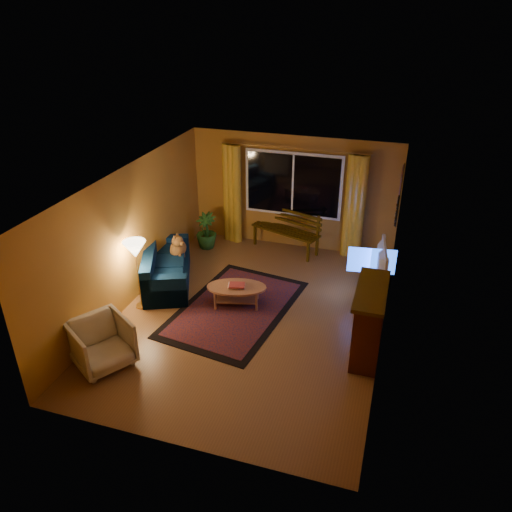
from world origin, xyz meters
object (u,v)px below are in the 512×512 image
(sofa, at_px, (167,265))
(coffee_table, at_px, (237,296))
(bench, at_px, (285,240))
(armchair, at_px, (101,342))
(tv_console, at_px, (374,287))
(floor_lamp, at_px, (138,275))

(sofa, xyz_separation_m, coffee_table, (1.56, -0.35, -0.19))
(bench, height_order, sofa, sofa)
(armchair, bearing_deg, tv_console, -17.36)
(armchair, distance_m, tv_console, 4.90)
(bench, distance_m, coffee_table, 2.46)
(armchair, height_order, coffee_table, armchair)
(floor_lamp, height_order, coffee_table, floor_lamp)
(coffee_table, bearing_deg, armchair, -122.87)
(sofa, xyz_separation_m, tv_console, (3.92, 0.62, -0.15))
(floor_lamp, relative_size, tv_console, 1.16)
(sofa, height_order, armchair, armchair)
(coffee_table, distance_m, tv_console, 2.55)
(sofa, relative_size, floor_lamp, 1.46)
(bench, height_order, coffee_table, bench)
(bench, relative_size, armchair, 1.87)
(coffee_table, relative_size, tv_console, 0.96)
(armchair, xyz_separation_m, coffee_table, (1.40, 2.16, -0.22))
(floor_lamp, bearing_deg, sofa, 84.78)
(bench, bearing_deg, coffee_table, -77.26)
(bench, xyz_separation_m, tv_console, (2.07, -1.47, -0.00))
(armchair, xyz_separation_m, tv_console, (3.76, 3.14, -0.18))
(armchair, bearing_deg, bench, 12.66)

